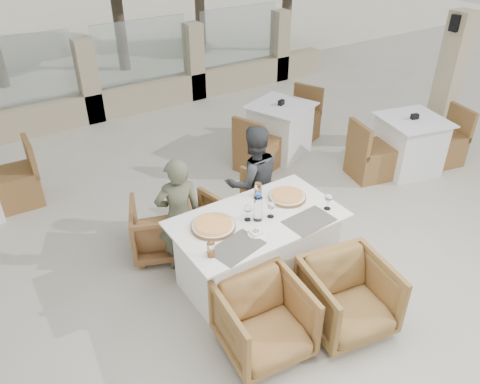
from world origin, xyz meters
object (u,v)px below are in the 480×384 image
beer_glass_left (211,250)px  armchair_far_right (242,210)px  armchair_near_left (264,320)px  diner_right (253,182)px  wine_glass_near (271,209)px  bg_table_c (409,145)px  wine_glass_corner (328,201)px  diner_left (179,215)px  beer_glass_right (258,190)px  pizza_left (213,225)px  wine_glass_centre (248,212)px  armchair_near_right (348,297)px  water_bottle (258,207)px  armchair_far_left (163,227)px  pizza_right (287,196)px  olive_dish (256,232)px  bg_table_b (280,129)px  dining_table (257,250)px

beer_glass_left → armchair_far_right: beer_glass_left is taller
armchair_near_left → diner_right: size_ratio=0.54×
wine_glass_near → bg_table_c: wine_glass_near is taller
wine_glass_corner → beer_glass_left: 1.28m
diner_left → beer_glass_right: bearing=168.9°
pizza_left → bg_table_c: size_ratio=0.25×
bg_table_c → diner_right: bearing=-166.3°
wine_glass_centre → armchair_near_right: bearing=-65.1°
pizza_left → wine_glass_corner: 1.12m
pizza_left → water_bottle: (0.41, -0.11, 0.12)m
armchair_far_left → diner_left: size_ratio=0.53×
pizza_right → water_bottle: 0.48m
wine_glass_centre → pizza_left: bearing=168.2°
armchair_near_right → bg_table_c: bearing=41.2°
wine_glass_near → beer_glass_left: wine_glass_near is taller
olive_dish → bg_table_b: olive_dish is taller
water_bottle → wine_glass_centre: bearing=150.8°
pizza_left → armchair_near_left: 0.94m
wine_glass_near → olive_dish: wine_glass_near is taller
olive_dish → armchair_far_right: (0.45, 0.90, -0.46)m
dining_table → diner_right: size_ratio=1.22×
pizza_left → bg_table_c: bearing=10.2°
armchair_near_left → bg_table_b: bg_table_b is taller
pizza_left → armchair_far_right: bearing=40.5°
water_bottle → armchair_near_right: bearing=-68.4°
armchair_far_left → armchair_near_right: size_ratio=0.92×
water_bottle → armchair_far_right: water_bottle is taller
water_bottle → pizza_right: bearing=16.6°
olive_dish → bg_table_b: bearing=48.4°
pizza_right → beer_glass_right: size_ratio=2.56×
wine_glass_corner → armchair_near_right: size_ratio=0.25×
armchair_near_left → bg_table_c: bearing=28.3°
water_bottle → beer_glass_right: (0.24, 0.33, -0.07)m
wine_glass_near → beer_glass_right: (0.11, 0.36, -0.02)m
wine_glass_near → beer_glass_left: 0.77m
wine_glass_corner → armchair_far_right: 1.14m
armchair_far_right → diner_left: 0.87m
olive_dish → dining_table: bearing=51.4°
wine_glass_near → armchair_near_right: size_ratio=0.25×
pizza_left → diner_left: diner_left is taller
water_bottle → bg_table_b: water_bottle is taller
water_bottle → olive_dish: bearing=-129.0°
dining_table → bg_table_b: bearing=48.1°
wine_glass_centre → armchair_far_left: (-0.47, 0.92, -0.56)m
olive_dish → armchair_near_right: olive_dish is taller
wine_glass_near → diner_right: 0.85m
wine_glass_corner → pizza_left: bearing=162.6°
wine_glass_centre → armchair_near_left: bearing=-114.2°
armchair_far_right → diner_right: bearing=167.1°
dining_table → armchair_far_left: size_ratio=2.39×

